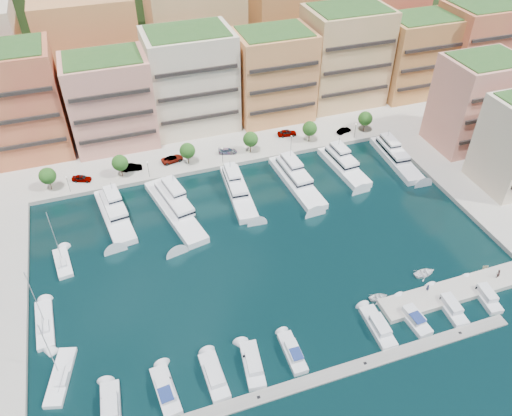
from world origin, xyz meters
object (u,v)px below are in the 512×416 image
object	(u,v)px
yacht_1	(114,213)
car_5	(344,130)
car_0	(82,178)
cruiser_6	(378,327)
tree_2	(187,151)
tree_3	(251,139)
cruiser_3	(253,365)
person_1	(498,273)
tree_5	(365,119)
cruiser_1	(166,391)
cruiser_8	(449,306)
cruiser_4	(293,353)
yacht_3	(237,189)
tree_1	(120,163)
person_0	(428,288)
tree_4	(310,129)
lamppost_3	(291,140)
yacht_4	(295,179)
sailboat_0	(61,378)
tender_0	(378,297)
car_1	(132,167)
sailboat_1	(45,325)
tender_2	(425,273)
yacht_5	(343,164)
lamppost_4	(355,128)
cruiser_0	(111,408)
tender_3	(485,267)
yacht_6	(395,156)
cruiser_9	(484,295)
lamppost_2	(222,153)
yacht_2	(174,207)
cruiser_2	(214,376)
car_4	(287,133)
cruiser_7	(412,317)
tree_0	(47,176)
car_3	(228,151)
sailboat_2	(63,263)
lamppost_0	(68,182)

from	to	relation	value
yacht_1	car_5	bearing A→B (deg)	12.99
car_0	cruiser_6	bearing A→B (deg)	-120.89
tree_2	tree_3	bearing A→B (deg)	0.00
cruiser_3	person_1	world-z (taller)	person_1
tree_5	cruiser_1	distance (m)	87.30
cruiser_8	cruiser_4	bearing A→B (deg)	-179.99
yacht_3	car_0	world-z (taller)	yacht_3
tree_1	person_0	bearing A→B (deg)	-48.63
tree_4	lamppost_3	distance (m)	6.49
yacht_3	car_0	bearing A→B (deg)	155.79
cruiser_8	yacht_4	bearing A→B (deg)	104.61
tree_2	car_0	size ratio (longest dim) A/B	1.27
sailboat_0	tender_0	size ratio (longest dim) A/B	3.74
cruiser_1	car_1	world-z (taller)	car_1
sailboat_1	tender_2	bearing A→B (deg)	-9.00
yacht_1	person_1	distance (m)	77.67
tree_1	sailboat_0	xyz separation A→B (m)	(-16.03, -50.36, -4.44)
yacht_1	tree_2	bearing A→B (deg)	34.53
yacht_5	car_1	bearing A→B (deg)	163.62
yacht_4	lamppost_4	bearing A→B (deg)	29.29
yacht_3	car_1	world-z (taller)	yacht_3
cruiser_0	tender_3	world-z (taller)	cruiser_0
yacht_6	cruiser_9	xyz separation A→B (m)	(-8.15, -44.36, -0.66)
lamppost_2	cruiser_0	bearing A→B (deg)	-120.76
yacht_2	sailboat_1	world-z (taller)	sailboat_1
cruiser_3	tender_2	xyz separation A→B (m)	(37.24, 8.29, -0.11)
yacht_2	yacht_6	distance (m)	56.24
cruiser_2	car_4	size ratio (longest dim) A/B	1.74
tree_3	tree_2	bearing A→B (deg)	180.00
cruiser_9	tender_0	bearing A→B (deg)	162.15
tree_3	tender_2	xyz separation A→B (m)	(18.13, -49.80, -4.30)
lamppost_4	car_0	distance (m)	69.28
cruiser_8	sailboat_0	world-z (taller)	sailboat_0
cruiser_7	yacht_6	bearing A→B (deg)	62.30
tree_4	yacht_5	xyz separation A→B (m)	(3.41, -12.63, -3.53)
tree_4	person_0	bearing A→B (deg)	-90.41
tree_0	lamppost_4	xyz separation A→B (m)	(76.00, -2.30, -0.92)
tree_1	cruiser_3	size ratio (longest dim) A/B	0.64
lamppost_2	cruiser_4	size ratio (longest dim) A/B	0.53
tree_3	yacht_5	size ratio (longest dim) A/B	0.31
cruiser_7	cruiser_9	world-z (taller)	cruiser_7
cruiser_0	cruiser_7	bearing A→B (deg)	-0.02
tree_5	person_0	world-z (taller)	tree_5
yacht_4	cruiser_4	bearing A→B (deg)	-112.98
cruiser_7	car_3	distance (m)	61.51
cruiser_0	sailboat_2	size ratio (longest dim) A/B	0.64
cruiser_3	person_1	bearing A→B (deg)	3.12
lamppost_0	lamppost_2	size ratio (longest dim) A/B	1.00
sailboat_2	car_5	xyz separation A→B (m)	(73.22, 25.62, 1.36)
lamppost_3	car_4	xyz separation A→B (m)	(1.60, 6.73, -1.97)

